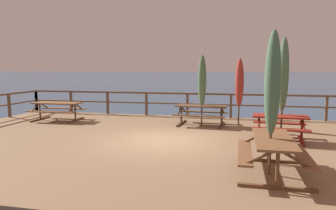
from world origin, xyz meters
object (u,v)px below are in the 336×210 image
(picnic_table_front_left, at_px, (273,147))
(patio_umbrella_short_front, at_px, (273,84))
(picnic_table_front_right, at_px, (280,123))
(patio_umbrella_tall_mid_right, at_px, (283,75))
(picnic_table_mid_left, at_px, (201,111))
(picnic_table_mid_right, at_px, (57,107))
(patio_umbrella_tall_mid_left, at_px, (239,83))
(patio_umbrella_short_mid, at_px, (202,81))

(picnic_table_front_left, distance_m, patio_umbrella_short_front, 1.32)
(picnic_table_front_right, bearing_deg, patio_umbrella_tall_mid_right, 58.82)
(picnic_table_mid_left, bearing_deg, picnic_table_mid_right, -177.93)
(picnic_table_mid_right, bearing_deg, picnic_table_front_left, -32.06)
(patio_umbrella_short_front, bearing_deg, picnic_table_mid_left, 110.58)
(picnic_table_front_left, distance_m, patio_umbrella_tall_mid_left, 5.59)
(patio_umbrella_short_mid, bearing_deg, picnic_table_mid_left, 114.12)
(picnic_table_front_right, height_order, picnic_table_mid_right, same)
(picnic_table_front_left, height_order, patio_umbrella_short_front, patio_umbrella_short_front)
(patio_umbrella_tall_mid_right, bearing_deg, patio_umbrella_short_front, -101.10)
(patio_umbrella_short_front, bearing_deg, patio_umbrella_short_mid, 110.54)
(picnic_table_front_right, xyz_separation_m, patio_umbrella_short_mid, (-2.61, 2.00, 1.17))
(patio_umbrella_short_front, relative_size, patio_umbrella_tall_mid_left, 1.15)
(picnic_table_mid_left, bearing_deg, patio_umbrella_short_front, -69.42)
(patio_umbrella_short_mid, distance_m, patio_umbrella_tall_mid_left, 1.41)
(patio_umbrella_short_mid, bearing_deg, patio_umbrella_short_front, -69.46)
(patio_umbrella_short_mid, height_order, patio_umbrella_short_front, patio_umbrella_short_front)
(patio_umbrella_short_mid, bearing_deg, picnic_table_front_left, -68.67)
(picnic_table_mid_left, distance_m, patio_umbrella_tall_mid_right, 3.63)
(picnic_table_mid_right, height_order, patio_umbrella_short_mid, patio_umbrella_short_mid)
(picnic_table_front_right, height_order, patio_umbrella_short_mid, patio_umbrella_short_mid)
(picnic_table_front_left, bearing_deg, picnic_table_mid_left, 111.36)
(picnic_table_front_left, xyz_separation_m, patio_umbrella_short_front, (-0.06, -0.05, 1.32))
(patio_umbrella_short_mid, height_order, patio_umbrella_tall_mid_left, patio_umbrella_short_mid)
(picnic_table_front_left, distance_m, picnic_table_mid_right, 9.62)
(picnic_table_front_right, bearing_deg, picnic_table_front_left, -99.68)
(picnic_table_front_right, bearing_deg, patio_umbrella_short_mid, 142.56)
(patio_umbrella_tall_mid_right, relative_size, patio_umbrella_short_mid, 1.16)
(picnic_table_mid_right, xyz_separation_m, patio_umbrella_tall_mid_left, (7.49, 0.34, 1.07))
(picnic_table_mid_left, bearing_deg, patio_umbrella_short_mid, -65.88)
(picnic_table_front_left, bearing_deg, patio_umbrella_tall_mid_left, 96.94)
(picnic_table_mid_right, bearing_deg, patio_umbrella_tall_mid_left, 2.58)
(picnic_table_mid_left, relative_size, patio_umbrella_short_front, 0.69)
(picnic_table_mid_left, height_order, patio_umbrella_short_mid, patio_umbrella_short_mid)
(picnic_table_mid_left, relative_size, picnic_table_front_left, 0.97)
(picnic_table_front_left, relative_size, patio_umbrella_tall_mid_right, 0.67)
(patio_umbrella_short_mid, relative_size, patio_umbrella_short_front, 0.91)
(patio_umbrella_short_mid, xyz_separation_m, patio_umbrella_short_front, (1.99, -5.32, 0.17))
(picnic_table_front_left, relative_size, patio_umbrella_short_mid, 0.77)
(picnic_table_mid_right, relative_size, patio_umbrella_tall_mid_right, 0.65)
(picnic_table_mid_left, bearing_deg, picnic_table_front_right, -37.98)
(picnic_table_front_right, distance_m, picnic_table_mid_right, 8.91)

